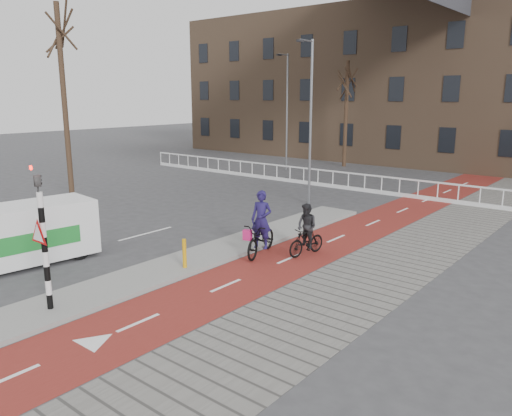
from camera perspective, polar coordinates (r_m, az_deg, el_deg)
The scene contains 15 objects.
ground at distance 13.87m, azimuth -13.82°, elevation -9.54°, with size 120.00×120.00×0.00m, color #38383A.
bike_lane at distance 20.37m, azimuth 11.97°, elevation -2.23°, with size 2.50×60.00×0.01m, color maroon.
sidewalk at distance 19.31m, azimuth 19.36°, elevation -3.52°, with size 3.00×60.00×0.01m, color slate.
curb_island at distance 16.83m, azimuth -4.37°, elevation -4.97°, with size 1.80×16.00×0.12m, color gray.
traffic_signal at distance 12.73m, azimuth -23.21°, elevation -2.80°, with size 0.80×0.80×3.68m.
bollard at distance 15.11m, azimuth -8.18°, elevation -5.16°, with size 0.12×0.12×0.89m, color orange.
cyclist_near at distance 16.40m, azimuth 0.61°, elevation -2.95°, with size 1.29×2.22×2.16m.
cyclist_far at distance 16.47m, azimuth 5.81°, elevation -2.98°, with size 0.81×1.63×1.73m.
van at distance 17.08m, azimuth -25.35°, elevation -2.68°, with size 2.28×4.56×1.88m.
railing at distance 29.41m, azimuth 7.08°, elevation 3.13°, with size 28.00×0.10×0.99m.
townhouse_row at distance 41.86m, azimuth 21.32°, elevation 15.54°, with size 46.00×10.00×15.90m.
tree_left at distance 25.86m, azimuth -21.02°, elevation 10.83°, with size 0.26×0.26×9.35m, color #322216.
tree_mid at distance 37.56m, azimuth 10.24°, elevation 10.46°, with size 0.28×0.28×7.59m, color #322216.
streetlight_near at distance 23.99m, azimuth 6.26°, elevation 9.49°, with size 0.12×0.12×7.67m, color slate.
streetlight_left at distance 35.15m, azimuth 3.56°, elevation 10.76°, with size 0.12×0.12×7.92m, color slate.
Camera 1 is at (10.41, -7.57, 5.18)m, focal length 35.00 mm.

